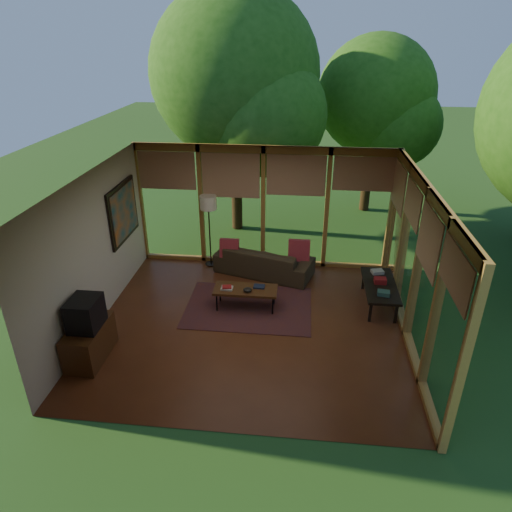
# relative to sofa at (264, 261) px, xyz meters

# --- Properties ---
(floor) EXTENTS (5.50, 5.50, 0.00)m
(floor) POSITION_rel_sofa_xyz_m (-0.07, -2.00, -0.31)
(floor) COLOR brown
(floor) RESTS_ON ground
(ceiling) EXTENTS (5.50, 5.50, 0.00)m
(ceiling) POSITION_rel_sofa_xyz_m (-0.07, -2.00, 2.39)
(ceiling) COLOR white
(ceiling) RESTS_ON ground
(wall_left) EXTENTS (0.04, 5.00, 2.70)m
(wall_left) POSITION_rel_sofa_xyz_m (-2.82, -2.00, 1.04)
(wall_left) COLOR beige
(wall_left) RESTS_ON ground
(wall_front) EXTENTS (5.50, 0.04, 2.70)m
(wall_front) POSITION_rel_sofa_xyz_m (-0.07, -4.50, 1.04)
(wall_front) COLOR beige
(wall_front) RESTS_ON ground
(window_wall_back) EXTENTS (5.50, 0.12, 2.70)m
(window_wall_back) POSITION_rel_sofa_xyz_m (-0.07, 0.50, 1.04)
(window_wall_back) COLOR #A47433
(window_wall_back) RESTS_ON ground
(window_wall_right) EXTENTS (0.12, 5.00, 2.70)m
(window_wall_right) POSITION_rel_sofa_xyz_m (2.68, -2.00, 1.04)
(window_wall_right) COLOR #A47433
(window_wall_right) RESTS_ON ground
(tree_nw) EXTENTS (4.01, 4.01, 5.89)m
(tree_nw) POSITION_rel_sofa_xyz_m (-0.95, 2.58, 3.57)
(tree_nw) COLOR #352413
(tree_nw) RESTS_ON ground
(tree_ne) EXTENTS (3.16, 3.16, 4.81)m
(tree_ne) POSITION_rel_sofa_xyz_m (2.61, 4.42, 2.92)
(tree_ne) COLOR #352413
(tree_ne) RESTS_ON ground
(rug) EXTENTS (2.40, 1.70, 0.01)m
(rug) POSITION_rel_sofa_xyz_m (-0.17, -1.42, -0.30)
(rug) COLOR maroon
(rug) RESTS_ON floor
(sofa) EXTENTS (2.25, 1.39, 0.61)m
(sofa) POSITION_rel_sofa_xyz_m (0.00, 0.00, 0.00)
(sofa) COLOR #3B2F1D
(sofa) RESTS_ON floor
(pillow_left) EXTENTS (0.41, 0.22, 0.43)m
(pillow_left) POSITION_rel_sofa_xyz_m (-0.75, -0.05, 0.28)
(pillow_left) COLOR maroon
(pillow_left) RESTS_ON sofa
(pillow_right) EXTENTS (0.46, 0.24, 0.48)m
(pillow_right) POSITION_rel_sofa_xyz_m (0.75, -0.05, 0.30)
(pillow_right) COLOR maroon
(pillow_right) RESTS_ON sofa
(ct_book_lower) EXTENTS (0.22, 0.17, 0.03)m
(ct_book_lower) POSITION_rel_sofa_xyz_m (-0.57, -1.49, 0.14)
(ct_book_lower) COLOR #A9A399
(ct_book_lower) RESTS_ON coffee_table
(ct_book_upper) EXTENTS (0.19, 0.16, 0.03)m
(ct_book_upper) POSITION_rel_sofa_xyz_m (-0.57, -1.49, 0.16)
(ct_book_upper) COLOR maroon
(ct_book_upper) RESTS_ON coffee_table
(ct_book_side) EXTENTS (0.22, 0.17, 0.03)m
(ct_book_side) POSITION_rel_sofa_xyz_m (0.03, -1.36, 0.13)
(ct_book_side) COLOR #151D30
(ct_book_side) RESTS_ON coffee_table
(ct_bowl) EXTENTS (0.16, 0.16, 0.07)m
(ct_bowl) POSITION_rel_sofa_xyz_m (-0.17, -1.54, 0.15)
(ct_bowl) COLOR black
(ct_bowl) RESTS_ON coffee_table
(media_cabinet) EXTENTS (0.50, 1.00, 0.60)m
(media_cabinet) POSITION_rel_sofa_xyz_m (-2.54, -3.17, -0.01)
(media_cabinet) COLOR #4F2C15
(media_cabinet) RESTS_ON floor
(television) EXTENTS (0.45, 0.55, 0.50)m
(television) POSITION_rel_sofa_xyz_m (-2.52, -3.17, 0.54)
(television) COLOR black
(television) RESTS_ON media_cabinet
(console_book_a) EXTENTS (0.24, 0.19, 0.08)m
(console_book_a) POSITION_rel_sofa_xyz_m (2.33, -1.45, 0.19)
(console_book_a) COLOR #2E514A
(console_book_a) RESTS_ON side_console
(console_book_b) EXTENTS (0.23, 0.16, 0.10)m
(console_book_b) POSITION_rel_sofa_xyz_m (2.33, -1.00, 0.20)
(console_book_b) COLOR maroon
(console_book_b) RESTS_ON side_console
(console_book_c) EXTENTS (0.27, 0.22, 0.06)m
(console_book_c) POSITION_rel_sofa_xyz_m (2.33, -0.60, 0.18)
(console_book_c) COLOR #A9A399
(console_book_c) RESTS_ON side_console
(floor_lamp) EXTENTS (0.36, 0.36, 1.65)m
(floor_lamp) POSITION_rel_sofa_xyz_m (-1.24, 0.29, 1.10)
(floor_lamp) COLOR black
(floor_lamp) RESTS_ON floor
(coffee_table) EXTENTS (1.20, 0.50, 0.43)m
(coffee_table) POSITION_rel_sofa_xyz_m (-0.22, -1.44, 0.08)
(coffee_table) COLOR #4F2C15
(coffee_table) RESTS_ON floor
(side_console) EXTENTS (0.60, 1.40, 0.46)m
(side_console) POSITION_rel_sofa_xyz_m (2.33, -1.05, 0.10)
(side_console) COLOR black
(side_console) RESTS_ON floor
(wall_painting) EXTENTS (0.06, 1.35, 1.15)m
(wall_painting) POSITION_rel_sofa_xyz_m (-2.79, -0.60, 1.24)
(wall_painting) COLOR black
(wall_painting) RESTS_ON wall_left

